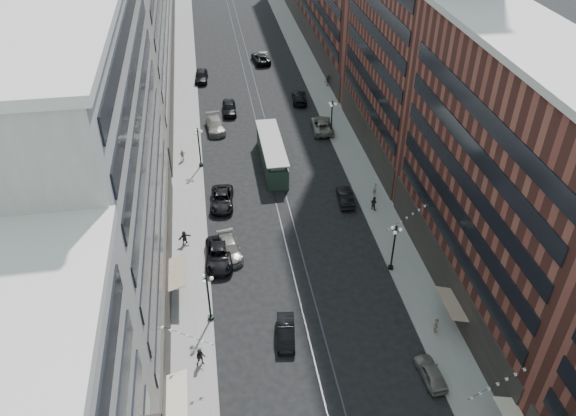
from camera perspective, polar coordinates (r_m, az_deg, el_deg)
ground at (r=78.98m, az=-2.22°, el=6.66°), size 220.00×220.00×0.00m
sidewalk_west at (r=87.45m, az=-10.32°, el=9.23°), size 4.00×180.00×0.15m
sidewalk_east at (r=89.39m, az=4.08°, el=10.35°), size 4.00×180.00×0.15m
rail_west at (r=87.71m, az=-3.51°, el=9.80°), size 0.12×180.00×0.02m
rail_east at (r=87.83m, az=-2.59°, el=9.87°), size 0.12×180.00×0.02m
building_west_mid at (r=49.08m, az=-18.55°, el=3.72°), size 8.00×36.00×28.00m
building_east_mid at (r=51.52m, az=21.40°, el=2.01°), size 8.00×30.00×24.00m
lamppost_sw_far at (r=50.97m, az=-8.09°, el=-8.82°), size 1.03×1.14×5.52m
lamppost_sw_mid at (r=72.73m, az=-9.02°, el=6.24°), size 1.03×1.14×5.52m
lamppost_se_far at (r=56.50m, az=10.69°, el=-3.84°), size 1.03×1.14×5.52m
lamppost_se_mid at (r=78.96m, az=4.45°, el=9.12°), size 1.03×1.14×5.52m
streetcar at (r=73.03m, az=-1.65°, el=5.48°), size 2.77×12.52×3.46m
car_2 at (r=58.41m, az=-7.05°, el=-4.77°), size 2.96×6.04×1.65m
car_4 at (r=49.46m, az=14.30°, el=-15.89°), size 1.86×4.12×1.37m
car_5 at (r=50.73m, az=-0.23°, el=-12.52°), size 2.11×4.61×1.46m
pedestrian_2 at (r=49.14m, az=-8.87°, el=-14.75°), size 0.87×0.51×1.74m
pedestrian_4 at (r=52.58m, az=14.83°, el=-11.43°), size 0.62×1.07×1.73m
car_7 at (r=66.36m, az=-6.73°, el=0.88°), size 3.10×5.85×1.57m
car_8 at (r=82.40m, az=-7.40°, el=8.38°), size 2.81×6.04×1.71m
car_9 at (r=98.75m, az=-8.81°, el=13.12°), size 2.50×5.36×1.78m
car_10 at (r=66.71m, az=5.83°, el=1.13°), size 1.94×4.69×1.51m
car_11 at (r=81.83m, az=3.47°, el=8.42°), size 3.25×6.30×1.70m
car_12 at (r=90.22m, az=1.15°, el=11.18°), size 2.73×5.54×1.55m
car_13 at (r=87.11m, az=-6.00°, el=10.10°), size 2.20×5.13×1.73m
car_14 at (r=106.57m, az=-2.50°, el=15.16°), size 1.77×4.60×1.50m
pedestrian_5 at (r=61.01m, az=-10.48°, el=-2.96°), size 1.53×0.97×1.59m
pedestrian_6 at (r=75.44m, az=-10.67°, el=5.31°), size 1.00×0.68×1.57m
pedestrian_7 at (r=65.67m, az=8.70°, el=0.51°), size 0.90×0.93×1.72m
pedestrian_8 at (r=68.26m, az=8.79°, el=2.00°), size 0.73×0.63×1.68m
pedestrian_9 at (r=95.62m, az=4.07°, el=12.79°), size 1.26×0.66×1.86m
car_extra_0 at (r=59.19m, az=-5.96°, el=-4.12°), size 2.74×5.41×1.51m
car_extra_1 at (r=105.58m, az=-2.78°, el=14.99°), size 3.31×6.11×1.63m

